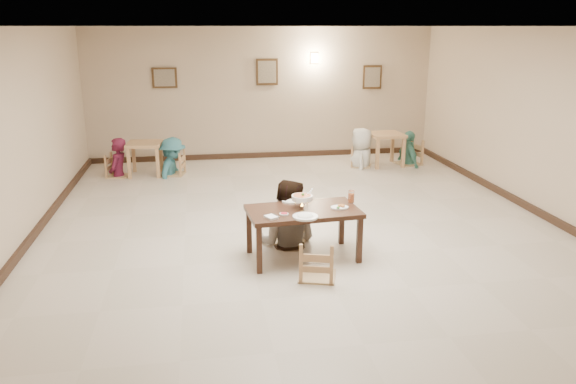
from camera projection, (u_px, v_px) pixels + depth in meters
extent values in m
plane|color=beige|center=(302.00, 229.00, 8.65)|extent=(10.00, 10.00, 0.00)
plane|color=silver|center=(303.00, 26.00, 7.80)|extent=(10.00, 10.00, 0.00)
plane|color=#C0A88C|center=(263.00, 94.00, 12.96)|extent=(10.00, 0.00, 10.00)
plane|color=#C0A88C|center=(450.00, 277.00, 3.49)|extent=(10.00, 0.00, 10.00)
plane|color=#C0A88C|center=(13.00, 141.00, 7.62)|extent=(0.00, 10.00, 10.00)
plane|color=#C0A88C|center=(552.00, 125.00, 8.84)|extent=(0.00, 10.00, 10.00)
cube|color=#301E13|center=(264.00, 155.00, 13.34)|extent=(8.00, 0.06, 0.12)
cube|color=#301E13|center=(30.00, 240.00, 8.03)|extent=(0.06, 10.00, 0.12)
cube|color=#301E13|center=(538.00, 212.00, 9.24)|extent=(0.06, 10.00, 0.12)
cube|color=#3A2513|center=(165.00, 78.00, 12.47)|extent=(0.55, 0.03, 0.45)
cube|color=gray|center=(164.00, 78.00, 12.46)|extent=(0.45, 0.01, 0.37)
cube|color=#3A2513|center=(267.00, 72.00, 12.80)|extent=(0.50, 0.03, 0.60)
cube|color=gray|center=(267.00, 72.00, 12.78)|extent=(0.41, 0.01, 0.49)
cube|color=#3A2513|center=(372.00, 77.00, 13.22)|extent=(0.45, 0.03, 0.55)
cube|color=gray|center=(372.00, 77.00, 13.21)|extent=(0.37, 0.01, 0.45)
cube|color=#FFD88C|center=(314.00, 58.00, 12.88)|extent=(0.16, 0.05, 0.22)
cube|color=#3A2013|center=(303.00, 211.00, 7.40)|extent=(1.52, 0.95, 0.06)
cube|color=#3A2013|center=(259.00, 250.00, 7.02)|extent=(0.07, 0.07, 0.62)
cube|color=#3A2013|center=(359.00, 240.00, 7.33)|extent=(0.07, 0.07, 0.62)
cube|color=#3A2013|center=(249.00, 231.00, 7.67)|extent=(0.07, 0.07, 0.62)
cube|color=#3A2013|center=(342.00, 223.00, 7.98)|extent=(0.07, 0.07, 0.62)
cube|color=tan|center=(289.00, 210.00, 8.05)|extent=(0.47, 0.47, 0.05)
cube|color=tan|center=(318.00, 244.00, 6.86)|extent=(0.45, 0.45, 0.05)
imported|color=gray|center=(287.00, 180.00, 7.82)|extent=(1.11, 0.99, 1.89)
torus|color=silver|center=(302.00, 200.00, 7.41)|extent=(0.21, 0.21, 0.01)
cylinder|color=silver|center=(302.00, 207.00, 7.43)|extent=(0.06, 0.06, 0.03)
cone|color=#FFA526|center=(302.00, 204.00, 7.42)|extent=(0.03, 0.03, 0.05)
cylinder|color=white|center=(302.00, 198.00, 7.40)|extent=(0.28, 0.28, 0.06)
cylinder|color=#B8552D|center=(302.00, 196.00, 7.39)|extent=(0.24, 0.24, 0.01)
sphere|color=#2D7223|center=(303.00, 195.00, 7.38)|extent=(0.04, 0.04, 0.04)
cylinder|color=silver|center=(309.00, 192.00, 7.45)|extent=(0.13, 0.08, 0.09)
cylinder|color=silver|center=(308.00, 203.00, 7.48)|extent=(0.01, 0.01, 0.13)
cylinder|color=silver|center=(295.00, 203.00, 7.46)|extent=(0.01, 0.01, 0.13)
cylinder|color=silver|center=(303.00, 206.00, 7.33)|extent=(0.01, 0.01, 0.13)
cylinder|color=white|center=(293.00, 201.00, 7.70)|extent=(0.30, 0.30, 0.02)
ellipsoid|color=white|center=(293.00, 201.00, 7.70)|extent=(0.20, 0.16, 0.07)
cylinder|color=white|center=(305.00, 217.00, 7.07)|extent=(0.32, 0.32, 0.02)
ellipsoid|color=white|center=(305.00, 216.00, 7.06)|extent=(0.21, 0.18, 0.07)
cylinder|color=white|center=(340.00, 207.00, 7.43)|extent=(0.24, 0.24, 0.02)
sphere|color=#2D7223|center=(338.00, 208.00, 7.36)|extent=(0.04, 0.04, 0.04)
cylinder|color=white|center=(284.00, 214.00, 7.17)|extent=(0.12, 0.12, 0.02)
cylinder|color=#AD1B28|center=(284.00, 213.00, 7.17)|extent=(0.09, 0.09, 0.01)
cube|color=white|center=(271.00, 217.00, 7.04)|extent=(0.18, 0.19, 0.03)
cube|color=silver|center=(274.00, 215.00, 7.13)|extent=(0.08, 0.16, 0.01)
cube|color=silver|center=(276.00, 215.00, 7.13)|extent=(0.08, 0.16, 0.01)
cylinder|color=white|center=(351.00, 197.00, 7.66)|extent=(0.08, 0.08, 0.17)
cylinder|color=orange|center=(351.00, 198.00, 7.66)|extent=(0.07, 0.07, 0.12)
cube|color=tan|center=(144.00, 144.00, 11.61)|extent=(0.74, 0.74, 0.06)
cube|color=tan|center=(129.00, 164.00, 11.41)|extent=(0.07, 0.07, 0.63)
cube|color=tan|center=(158.00, 163.00, 11.46)|extent=(0.07, 0.07, 0.63)
cube|color=tan|center=(134.00, 157.00, 11.96)|extent=(0.07, 0.07, 0.63)
cube|color=tan|center=(161.00, 157.00, 12.01)|extent=(0.07, 0.07, 0.63)
cube|color=tan|center=(386.00, 135.00, 12.42)|extent=(0.77, 0.77, 0.06)
cube|color=tan|center=(378.00, 154.00, 12.18)|extent=(0.07, 0.07, 0.67)
cube|color=tan|center=(403.00, 153.00, 12.31)|extent=(0.07, 0.07, 0.67)
cube|color=tan|center=(367.00, 149.00, 12.74)|extent=(0.07, 0.07, 0.67)
cube|color=tan|center=(392.00, 147.00, 12.87)|extent=(0.07, 0.07, 0.67)
cube|color=tan|center=(117.00, 157.00, 11.55)|extent=(0.42, 0.42, 0.05)
cube|color=tan|center=(172.00, 154.00, 11.69)|extent=(0.45, 0.45, 0.05)
cube|color=tan|center=(361.00, 148.00, 12.40)|extent=(0.42, 0.42, 0.05)
cube|color=tan|center=(409.00, 143.00, 12.58)|extent=(0.50, 0.50, 0.05)
imported|color=#55142B|center=(116.00, 138.00, 11.44)|extent=(0.51, 0.66, 1.62)
imported|color=teal|center=(171.00, 138.00, 11.59)|extent=(0.87, 1.15, 1.59)
imported|color=silver|center=(362.00, 128.00, 12.27)|extent=(0.76, 0.96, 1.72)
imported|color=#4C9681|center=(410.00, 131.00, 12.50)|extent=(0.46, 0.92, 1.52)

